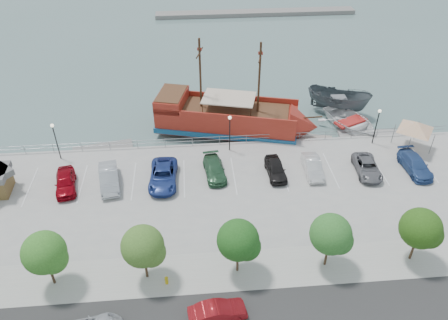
{
  "coord_description": "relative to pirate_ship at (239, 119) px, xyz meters",
  "views": [
    {
      "loc": [
        -3.98,
        -32.36,
        27.19
      ],
      "look_at": [
        -1.0,
        2.0,
        2.0
      ],
      "focal_mm": 35.0,
      "sensor_mm": 36.0,
      "label": 1
    }
  ],
  "objects": [
    {
      "name": "pirate_ship",
      "position": [
        0.0,
        0.0,
        0.0
      ],
      "size": [
        19.39,
        9.71,
        12.0
      ],
      "rotation": [
        0.0,
        0.0,
        -0.26
      ],
      "color": "maroon",
      "rests_on": "ground"
    },
    {
      "name": "dock_west",
      "position": [
        -15.61,
        -2.0,
        -1.82
      ],
      "size": [
        6.85,
        3.06,
        0.38
      ],
      "primitive_type": "cube",
      "rotation": [
        0.0,
        0.0,
        0.18
      ],
      "color": "gray",
      "rests_on": "ground"
    },
    {
      "name": "lamp_post_left",
      "position": [
        -19.51,
        -4.7,
        1.93
      ],
      "size": [
        0.36,
        0.36,
        4.28
      ],
      "color": "black",
      "rests_on": "land_slab"
    },
    {
      "name": "tree_f",
      "position": [
        11.64,
        -21.27,
        2.29
      ],
      "size": [
        3.3,
        3.2,
        5.0
      ],
      "color": "#473321",
      "rests_on": "sidewalk"
    },
    {
      "name": "speedboat",
      "position": [
        13.55,
        -0.08,
        -1.19
      ],
      "size": [
        8.45,
        9.56,
        1.64
      ],
      "primitive_type": "imported",
      "rotation": [
        0.0,
        0.0,
        0.43
      ],
      "color": "white",
      "rests_on": "ground"
    },
    {
      "name": "tree_c",
      "position": [
        -9.36,
        -21.27,
        2.29
      ],
      "size": [
        3.3,
        3.2,
        5.0
      ],
      "color": "#473321",
      "rests_on": "sidewalk"
    },
    {
      "name": "canopy_tent",
      "position": [
        18.24,
        -6.03,
        2.33
      ],
      "size": [
        5.24,
        5.24,
        3.84
      ],
      "rotation": [
        0.0,
        0.0,
        0.15
      ],
      "color": "slate",
      "rests_on": "land_slab"
    },
    {
      "name": "parked_car_g",
      "position": [
        11.94,
        -9.86,
        -0.34
      ],
      "size": [
        2.55,
        4.93,
        1.33
      ],
      "primitive_type": "imported",
      "rotation": [
        0.0,
        0.0,
        -0.07
      ],
      "color": "slate",
      "rests_on": "land_slab"
    },
    {
      "name": "dock_east",
      "position": [
        15.52,
        -2.0,
        -1.79
      ],
      "size": [
        7.81,
        3.08,
        0.43
      ],
      "primitive_type": "cube",
      "rotation": [
        0.0,
        0.0,
        -0.12
      ],
      "color": "gray",
      "rests_on": "ground"
    },
    {
      "name": "sidewalk",
      "position": [
        -1.51,
        -21.2,
        -1.0
      ],
      "size": [
        100.0,
        4.0,
        0.05
      ],
      "primitive_type": "cube",
      "color": "#A3A39D",
      "rests_on": "land_slab"
    },
    {
      "name": "parked_car_e",
      "position": [
        2.67,
        -9.4,
        -0.27
      ],
      "size": [
        1.91,
        4.39,
        1.47
      ],
      "primitive_type": "imported",
      "rotation": [
        0.0,
        0.0,
        0.04
      ],
      "color": "black",
      "rests_on": "land_slab"
    },
    {
      "name": "tree_e",
      "position": [
        4.64,
        -21.27,
        2.29
      ],
      "size": [
        3.3,
        3.2,
        5.0
      ],
      "color": "#473321",
      "rests_on": "sidewalk"
    },
    {
      "name": "parked_car_b",
      "position": [
        -13.76,
        -9.58,
        -0.18
      ],
      "size": [
        2.6,
        5.24,
        1.65
      ],
      "primitive_type": "imported",
      "rotation": [
        0.0,
        0.0,
        0.18
      ],
      "color": "#B0B5BC",
      "rests_on": "land_slab"
    },
    {
      "name": "tree_b",
      "position": [
        -16.36,
        -21.27,
        2.29
      ],
      "size": [
        3.3,
        3.2,
        5.0
      ],
      "color": "#473321",
      "rests_on": "sidewalk"
    },
    {
      "name": "street_sedan",
      "position": [
        -4.37,
        -25.27,
        -0.34
      ],
      "size": [
        4.25,
        2.02,
        1.35
      ],
      "primitive_type": "imported",
      "rotation": [
        0.0,
        0.0,
        1.72
      ],
      "color": "maroon",
      "rests_on": "street"
    },
    {
      "name": "far_shore",
      "position": [
        8.49,
        43.8,
        -1.61
      ],
      "size": [
        40.0,
        3.0,
        0.8
      ],
      "primitive_type": "cube",
      "color": "gray",
      "rests_on": "ground"
    },
    {
      "name": "lamp_post_mid",
      "position": [
        -1.51,
        -4.7,
        1.93
      ],
      "size": [
        0.36,
        0.36,
        4.28
      ],
      "color": "black",
      "rests_on": "land_slab"
    },
    {
      "name": "tree_d",
      "position": [
        -2.36,
        -21.27,
        2.29
      ],
      "size": [
        3.3,
        3.2,
        5.0
      ],
      "color": "#473321",
      "rests_on": "sidewalk"
    },
    {
      "name": "parked_car_f",
      "position": [
        6.46,
        -9.37,
        -0.28
      ],
      "size": [
        1.64,
        4.44,
        1.45
      ],
      "primitive_type": "imported",
      "rotation": [
        0.0,
        0.0,
        -0.02
      ],
      "color": "silver",
      "rests_on": "land_slab"
    },
    {
      "name": "dock_mid",
      "position": [
        7.47,
        -2.0,
        -1.83
      ],
      "size": [
        6.72,
        3.4,
        0.37
      ],
      "primitive_type": "cube",
      "rotation": [
        0.0,
        0.0,
        -0.25
      ],
      "color": "gray",
      "rests_on": "ground"
    },
    {
      "name": "seawall_railing",
      "position": [
        -1.51,
        -3.4,
        -0.48
      ],
      "size": [
        50.0,
        0.06,
        1.0
      ],
      "color": "gray",
      "rests_on": "land_slab"
    },
    {
      "name": "fire_hydrant",
      "position": [
        -7.99,
        -22.0,
        -0.59
      ],
      "size": [
        0.27,
        0.27,
        0.78
      ],
      "rotation": [
        0.0,
        0.0,
        -0.1
      ],
      "color": "gold",
      "rests_on": "sidewalk"
    },
    {
      "name": "parked_car_a",
      "position": [
        -17.88,
        -9.76,
        -0.23
      ],
      "size": [
        2.69,
        4.86,
        1.57
      ],
      "primitive_type": "imported",
      "rotation": [
        0.0,
        0.0,
        0.19
      ],
      "color": "maroon",
      "rests_on": "land_slab"
    },
    {
      "name": "lamp_post_right",
      "position": [
        14.49,
        -4.7,
        1.93
      ],
      "size": [
        0.36,
        0.36,
        4.28
      ],
      "color": "black",
      "rests_on": "land_slab"
    },
    {
      "name": "ground",
      "position": [
        -1.51,
        -11.2,
        -2.01
      ],
      "size": [
        160.0,
        160.0,
        0.0
      ],
      "primitive_type": "plane",
      "color": "slate"
    },
    {
      "name": "parked_car_d",
      "position": [
        -3.44,
        -8.88,
        -0.32
      ],
      "size": [
        2.41,
        4.91,
        1.37
      ],
      "primitive_type": "imported",
      "rotation": [
        0.0,
        0.0,
        0.11
      ],
      "color": "#305F3D",
      "rests_on": "land_slab"
    },
    {
      "name": "parked_car_h",
      "position": [
        16.9,
        -9.95,
        -0.28
      ],
      "size": [
        2.3,
        5.14,
        1.46
      ],
      "primitive_type": "imported",
      "rotation": [
        0.0,
        0.0,
        0.05
      ],
      "color": "#31508C",
      "rests_on": "land_slab"
    },
    {
      "name": "patrol_boat",
      "position": [
        13.17,
        4.01,
        -0.47
      ],
      "size": [
        8.43,
        6.36,
        3.08
      ],
      "primitive_type": "imported",
      "rotation": [
        0.0,
        0.0,
        1.08
      ],
      "color": "#4E575C",
      "rests_on": "ground"
    },
    {
      "name": "parked_car_c",
      "position": [
        -8.53,
        -9.61,
        -0.22
      ],
      "size": [
        2.84,
        5.76,
        1.57
      ],
      "primitive_type": "imported",
      "rotation": [
        0.0,
        0.0,
        -0.04
      ],
      "color": "navy",
      "rests_on": "land_slab"
    }
  ]
}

